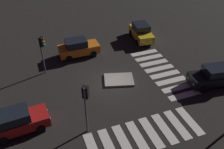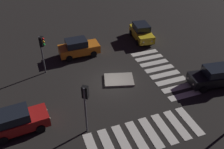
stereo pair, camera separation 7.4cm
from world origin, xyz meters
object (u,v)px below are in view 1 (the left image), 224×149
at_px(traffic_island, 119,80).
at_px(car_black, 213,76).
at_px(car_orange, 78,48).
at_px(traffic_light_south, 86,98).
at_px(car_yellow, 141,32).
at_px(traffic_light_west, 42,46).
at_px(car_red, 18,121).

relative_size(traffic_island, car_black, 0.72).
distance_m(traffic_island, car_orange, 6.59).
xyz_separation_m(traffic_island, traffic_light_south, (-4.57, -5.03, 3.07)).
bearing_deg(car_yellow, car_orange, -75.76).
distance_m(car_black, car_yellow, 11.03).
distance_m(car_yellow, traffic_light_west, 12.85).
distance_m(car_black, traffic_light_south, 12.83).
xyz_separation_m(car_black, car_orange, (-10.41, 9.74, 0.02)).
distance_m(car_red, car_black, 17.42).
bearing_deg(car_yellow, traffic_light_south, -33.84).
relative_size(traffic_island, car_yellow, 0.71).
bearing_deg(car_red, car_yellow, 29.65).
bearing_deg(car_orange, traffic_light_south, -101.05).
distance_m(traffic_island, traffic_light_south, 7.45).
height_order(car_black, traffic_light_south, traffic_light_south).
bearing_deg(traffic_light_south, car_yellow, -2.71).
height_order(traffic_island, car_orange, car_orange).
xyz_separation_m(car_red, car_black, (17.41, -0.47, 0.01)).
xyz_separation_m(traffic_island, car_orange, (-2.42, 6.07, 0.87)).
height_order(car_red, car_orange, car_orange).
relative_size(car_red, car_orange, 0.99).
distance_m(car_black, traffic_light_west, 16.32).
distance_m(car_orange, traffic_light_south, 11.51).
relative_size(car_yellow, car_orange, 1.02).
relative_size(traffic_island, car_orange, 0.73).
xyz_separation_m(car_black, traffic_light_south, (-12.56, -1.35, 2.22)).
relative_size(car_black, traffic_light_south, 1.10).
relative_size(car_black, car_yellow, 1.00).
distance_m(car_yellow, traffic_light_south, 16.19).
bearing_deg(traffic_light_south, traffic_island, -4.38).
bearing_deg(traffic_light_west, traffic_island, 4.32).
bearing_deg(car_orange, traffic_light_west, -150.32).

